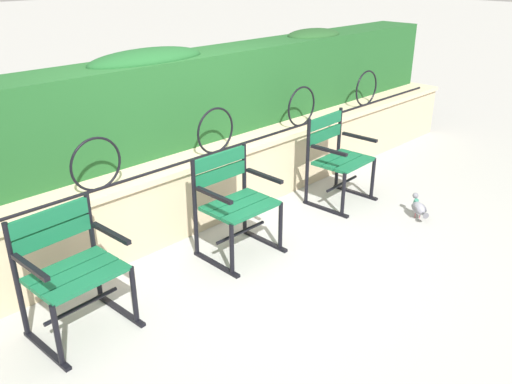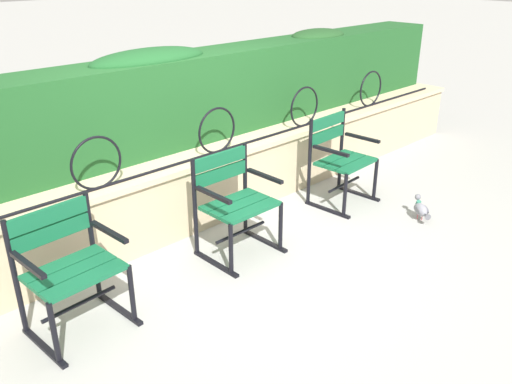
% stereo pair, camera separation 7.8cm
% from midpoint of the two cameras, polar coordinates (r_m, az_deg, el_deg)
% --- Properties ---
extents(ground_plane, '(60.00, 60.00, 0.00)m').
position_cam_midpoint_polar(ground_plane, '(4.45, 1.14, -6.75)').
color(ground_plane, '#9E9E99').
extents(stone_wall, '(8.25, 0.41, 0.65)m').
position_cam_midpoint_polar(stone_wall, '(4.87, -5.93, 0.29)').
color(stone_wall, tan).
rests_on(stone_wall, ground).
extents(iron_arch_fence, '(7.69, 0.02, 0.42)m').
position_cam_midpoint_polar(iron_arch_fence, '(4.46, -8.82, 4.74)').
color(iron_arch_fence, black).
rests_on(iron_arch_fence, stone_wall).
extents(hedge_row, '(8.08, 0.53, 0.90)m').
position_cam_midpoint_polar(hedge_row, '(4.97, -9.62, 9.66)').
color(hedge_row, '#1E5123').
rests_on(hedge_row, stone_wall).
extents(park_chair_left, '(0.62, 0.55, 0.83)m').
position_cam_midpoint_polar(park_chair_left, '(3.63, -18.94, -7.49)').
color(park_chair_left, '#145B38').
rests_on(park_chair_left, ground).
extents(park_chair_centre, '(0.59, 0.52, 0.85)m').
position_cam_midpoint_polar(park_chair_centre, '(4.31, -1.86, -0.92)').
color(park_chair_centre, '#145B38').
rests_on(park_chair_centre, ground).
extents(park_chair_right, '(0.60, 0.55, 0.88)m').
position_cam_midpoint_polar(park_chair_right, '(5.31, 9.36, 3.70)').
color(park_chair_right, '#145B38').
rests_on(park_chair_right, ground).
extents(pigeon_near_chairs, '(0.21, 0.26, 0.22)m').
position_cam_midpoint_polar(pigeon_near_chairs, '(5.22, 17.70, -1.77)').
color(pigeon_near_chairs, gray).
rests_on(pigeon_near_chairs, ground).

